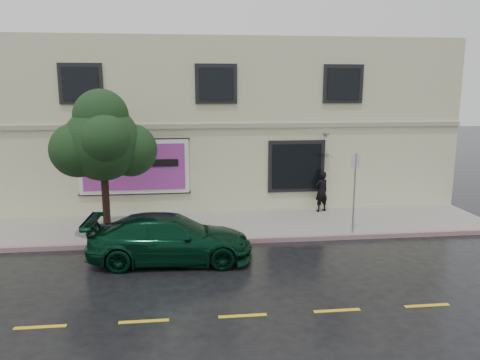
{
  "coord_description": "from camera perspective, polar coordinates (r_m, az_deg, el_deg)",
  "views": [
    {
      "loc": [
        -1.18,
        -13.18,
        5.09
      ],
      "look_at": [
        0.6,
        2.2,
        1.99
      ],
      "focal_mm": 35.0,
      "sensor_mm": 36.0,
      "label": 1
    }
  ],
  "objects": [
    {
      "name": "curb",
      "position": [
        15.56,
        -1.91,
        -7.5
      ],
      "size": [
        20.0,
        0.18,
        0.16
      ],
      "primitive_type": "cube",
      "color": "slate",
      "rests_on": "ground"
    },
    {
      "name": "road_marking",
      "position": [
        11.0,
        0.33,
        -16.22
      ],
      "size": [
        19.0,
        0.12,
        0.01
      ],
      "primitive_type": "cube",
      "color": "gold",
      "rests_on": "ground"
    },
    {
      "name": "sign_pole",
      "position": [
        16.24,
        13.79,
        -0.71
      ],
      "size": [
        0.34,
        0.09,
        2.77
      ],
      "rotation": [
        0.0,
        0.0,
        0.21
      ],
      "color": "#9EA1A7",
      "rests_on": "sidewalk"
    },
    {
      "name": "car",
      "position": [
        14.03,
        -8.48,
        -7.06
      ],
      "size": [
        4.9,
        2.34,
        1.4
      ],
      "primitive_type": "imported",
      "rotation": [
        0.0,
        0.0,
        1.52
      ],
      "color": "black",
      "rests_on": "ground"
    },
    {
      "name": "pedestrian",
      "position": [
        19.02,
        9.9,
        -1.38
      ],
      "size": [
        0.7,
        0.59,
        1.63
      ],
      "primitive_type": "imported",
      "rotation": [
        0.0,
        0.0,
        3.54
      ],
      "color": "black",
      "rests_on": "sidewalk"
    },
    {
      "name": "fire_hydrant",
      "position": [
        15.88,
        -14.58,
        -5.91
      ],
      "size": [
        0.29,
        0.27,
        0.7
      ],
      "rotation": [
        0.0,
        0.0,
        -0.17
      ],
      "color": "silver",
      "rests_on": "sidewalk"
    },
    {
      "name": "ground",
      "position": [
        14.18,
        -1.4,
        -9.73
      ],
      "size": [
        90.0,
        90.0,
        0.0
      ],
      "primitive_type": "plane",
      "color": "black",
      "rests_on": "ground"
    },
    {
      "name": "street_tree",
      "position": [
        15.72,
        -16.41,
        4.3
      ],
      "size": [
        2.45,
        2.45,
        4.39
      ],
      "color": "black",
      "rests_on": "sidewalk"
    },
    {
      "name": "sidewalk",
      "position": [
        17.22,
        -2.39,
        -5.63
      ],
      "size": [
        20.0,
        3.5,
        0.15
      ],
      "primitive_type": "cube",
      "color": "#9F9D96",
      "rests_on": "ground"
    },
    {
      "name": "building",
      "position": [
        22.27,
        -3.57,
        7.19
      ],
      "size": [
        20.0,
        8.12,
        7.0
      ],
      "color": "beige",
      "rests_on": "ground"
    },
    {
      "name": "umbrella",
      "position": [
        18.8,
        10.02,
        2.09
      ],
      "size": [
        1.18,
        1.18,
        0.7
      ],
      "primitive_type": "imported",
      "rotation": [
        0.0,
        0.0,
        0.3
      ],
      "color": "black",
      "rests_on": "pedestrian"
    },
    {
      "name": "billboard",
      "position": [
        18.46,
        -12.79,
        1.56
      ],
      "size": [
        4.3,
        0.16,
        2.2
      ],
      "color": "white",
      "rests_on": "ground"
    }
  ]
}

